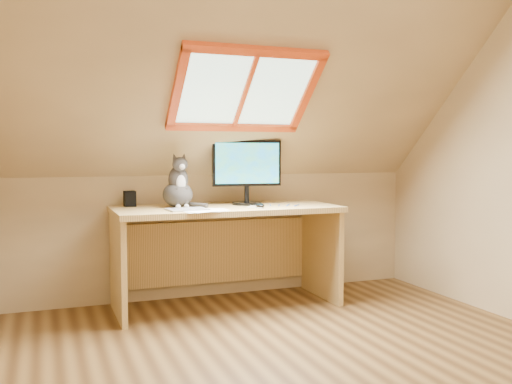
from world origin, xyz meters
name	(u,v)px	position (x,y,z in m)	size (l,w,h in m)	color
ground	(309,368)	(0.00, 0.00, 0.00)	(3.50, 3.50, 0.00)	brown
room_shell	(319,105)	(0.00, -0.09, 1.43)	(3.52, 3.52, 2.41)	tan
desk	(224,235)	(-0.03, 1.45, 0.54)	(1.70, 0.74, 0.77)	#DFB56A
monitor	(247,168)	(0.16, 1.46, 1.07)	(0.55, 0.23, 0.51)	black
cat	(178,188)	(-0.39, 1.43, 0.92)	(0.24, 0.29, 0.41)	#3F3A37
desk_speaker	(130,199)	(-0.72, 1.63, 0.83)	(0.08, 0.08, 0.12)	black
graphics_tablet	(187,209)	(-0.38, 1.19, 0.78)	(0.28, 0.20, 0.01)	#B2B2B7
mouse	(260,206)	(0.17, 1.18, 0.79)	(0.06, 0.11, 0.03)	black
papers	(216,210)	(-0.19, 1.12, 0.78)	(0.35, 0.30, 0.01)	white
cables	(273,206)	(0.31, 1.26, 0.78)	(0.51, 0.26, 0.01)	silver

